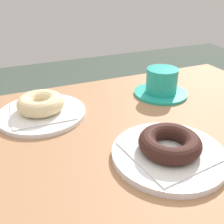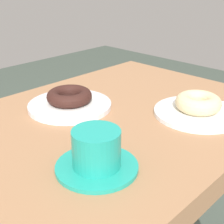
{
  "view_description": "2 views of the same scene",
  "coord_description": "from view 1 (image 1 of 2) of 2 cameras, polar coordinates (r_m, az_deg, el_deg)",
  "views": [
    {
      "loc": [
        0.25,
        0.43,
        1.05
      ],
      "look_at": [
        0.05,
        -0.03,
        0.78
      ],
      "focal_mm": 42.28,
      "sensor_mm": 36.0,
      "label": 1
    },
    {
      "loc": [
        -0.47,
        -0.49,
        1.07
      ],
      "look_at": [
        0.01,
        -0.03,
        0.78
      ],
      "focal_mm": 51.54,
      "sensor_mm": 36.0,
      "label": 2
    }
  ],
  "objects": [
    {
      "name": "plate_sugar_ring",
      "position": [
        0.65,
        -14.89,
        -0.27
      ],
      "size": [
        0.21,
        0.21,
        0.01
      ],
      "primitive_type": "cylinder",
      "color": "white",
      "rests_on": "table"
    },
    {
      "name": "donut_sugar_ring",
      "position": [
        0.64,
        -15.18,
        1.85
      ],
      "size": [
        0.11,
        0.11,
        0.04
      ],
      "primitive_type": "torus",
      "color": "beige",
      "rests_on": "napkin_sugar_ring"
    },
    {
      "name": "coffee_cup",
      "position": [
        0.74,
        10.65,
        6.11
      ],
      "size": [
        0.15,
        0.15,
        0.08
      ],
      "color": "teal",
      "rests_on": "table"
    },
    {
      "name": "napkin_sugar_ring",
      "position": [
        0.65,
        -14.96,
        0.24
      ],
      "size": [
        0.14,
        0.14,
        0.0
      ],
      "primitive_type": "cube",
      "rotation": [
        0.0,
        0.0,
        -0.03
      ],
      "color": "white",
      "rests_on": "plate_sugar_ring"
    },
    {
      "name": "napkin_chocolate_ring",
      "position": [
        0.5,
        12.47,
        -8.07
      ],
      "size": [
        0.16,
        0.16,
        0.0
      ],
      "primitive_type": "cube",
      "rotation": [
        0.0,
        0.0,
        0.12
      ],
      "color": "white",
      "rests_on": "plate_chocolate_ring"
    },
    {
      "name": "plate_chocolate_ring",
      "position": [
        0.51,
        12.38,
        -8.79
      ],
      "size": [
        0.21,
        0.21,
        0.01
      ],
      "primitive_type": "cylinder",
      "color": "white",
      "rests_on": "table"
    },
    {
      "name": "donut_chocolate_ring",
      "position": [
        0.49,
        12.68,
        -6.42
      ],
      "size": [
        0.11,
        0.11,
        0.03
      ],
      "primitive_type": "torus",
      "color": "#361B16",
      "rests_on": "napkin_chocolate_ring"
    },
    {
      "name": "table",
      "position": [
        0.64,
        5.4,
        -10.72
      ],
      "size": [
        0.91,
        0.61,
        0.75
      ],
      "color": "#A3734E",
      "rests_on": "ground_plane"
    }
  ]
}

